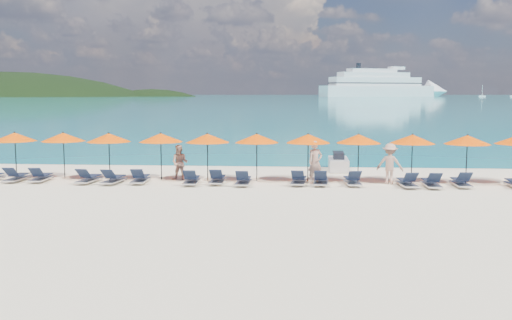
{
  "coord_description": "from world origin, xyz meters",
  "views": [
    {
      "loc": [
        1.88,
        -21.81,
        4.15
      ],
      "look_at": [
        0.0,
        3.0,
        1.2
      ],
      "focal_mm": 40.0,
      "sensor_mm": 36.0,
      "label": 1
    }
  ],
  "objects": [
    {
      "name": "ground",
      "position": [
        0.0,
        0.0,
        0.0
      ],
      "size": [
        1400.0,
        1400.0,
        0.0
      ],
      "primitive_type": "plane",
      "color": "beige"
    },
    {
      "name": "sea",
      "position": [
        0.0,
        660.0,
        0.01
      ],
      "size": [
        1600.0,
        1300.0,
        0.01
      ],
      "primitive_type": "cube",
      "color": "#1FA9B2",
      "rests_on": "ground"
    },
    {
      "name": "headland_main",
      "position": [
        -300.0,
        540.0,
        -38.0
      ],
      "size": [
        374.0,
        242.0,
        126.5
      ],
      "color": "black",
      "rests_on": "ground"
    },
    {
      "name": "headland_small",
      "position": [
        -150.0,
        560.0,
        -35.0
      ],
      "size": [
        162.0,
        126.0,
        85.5
      ],
      "color": "black",
      "rests_on": "ground"
    },
    {
      "name": "cruise_ship",
      "position": [
        90.92,
        562.64,
        10.21
      ],
      "size": [
        138.99,
        74.11,
        39.25
      ],
      "rotation": [
        0.0,
        0.0,
        0.39
      ],
      "color": "silver",
      "rests_on": "ground"
    },
    {
      "name": "sailboat_far",
      "position": [
        165.59,
        506.32,
        1.11
      ],
      "size": [
        5.91,
        1.97,
        10.83
      ],
      "color": "silver",
      "rests_on": "ground"
    },
    {
      "name": "jetski",
      "position": [
        4.0,
        8.83,
        0.39
      ],
      "size": [
        1.05,
        2.69,
        0.95
      ],
      "rotation": [
        0.0,
        0.0,
        -0.02
      ],
      "color": "silver",
      "rests_on": "ground"
    },
    {
      "name": "beachgoer_a",
      "position": [
        2.63,
        4.17,
        0.98
      ],
      "size": [
        0.86,
        0.76,
        1.96
      ],
      "primitive_type": "imported",
      "rotation": [
        0.0,
        0.0,
        0.52
      ],
      "color": "tan",
      "rests_on": "ground"
    },
    {
      "name": "beachgoer_b",
      "position": [
        -3.75,
        4.65,
        0.84
      ],
      "size": [
        0.89,
        0.6,
        1.69
      ],
      "primitive_type": "imported",
      "rotation": [
        0.0,
        0.0,
        -0.17
      ],
      "color": "tan",
      "rests_on": "ground"
    },
    {
      "name": "beachgoer_c",
      "position": [
        6.02,
        4.3,
        0.93
      ],
      "size": [
        1.3,
        0.86,
        1.85
      ],
      "primitive_type": "imported",
      "rotation": [
        0.0,
        0.0,
        2.87
      ],
      "color": "tan",
      "rests_on": "ground"
    },
    {
      "name": "umbrella_0",
      "position": [
        -11.83,
        4.68,
        2.02
      ],
      "size": [
        2.1,
        2.1,
        2.28
      ],
      "color": "black",
      "rests_on": "ground"
    },
    {
      "name": "umbrella_1",
      "position": [
        -9.47,
        4.81,
        2.02
      ],
      "size": [
        2.1,
        2.1,
        2.28
      ],
      "color": "black",
      "rests_on": "ground"
    },
    {
      "name": "umbrella_2",
      "position": [
        -7.16,
        4.63,
        2.02
      ],
      "size": [
        2.1,
        2.1,
        2.28
      ],
      "color": "black",
      "rests_on": "ground"
    },
    {
      "name": "umbrella_3",
      "position": [
        -4.68,
        4.79,
        2.02
      ],
      "size": [
        2.1,
        2.1,
        2.28
      ],
      "color": "black",
      "rests_on": "ground"
    },
    {
      "name": "umbrella_4",
      "position": [
        -2.42,
        4.64,
        2.02
      ],
      "size": [
        2.1,
        2.1,
        2.28
      ],
      "color": "black",
      "rests_on": "ground"
    },
    {
      "name": "umbrella_5",
      "position": [
        -0.1,
        4.74,
        2.02
      ],
      "size": [
        2.1,
        2.1,
        2.28
      ],
      "color": "black",
      "rests_on": "ground"
    },
    {
      "name": "umbrella_6",
      "position": [
        2.31,
        4.78,
        2.02
      ],
      "size": [
        2.1,
        2.1,
        2.28
      ],
      "color": "black",
      "rests_on": "ground"
    },
    {
      "name": "umbrella_7",
      "position": [
        4.65,
        4.84,
        2.02
      ],
      "size": [
        2.1,
        2.1,
        2.28
      ],
      "color": "black",
      "rests_on": "ground"
    },
    {
      "name": "umbrella_8",
      "position": [
        7.1,
        4.83,
        2.02
      ],
      "size": [
        2.1,
        2.1,
        2.28
      ],
      "color": "black",
      "rests_on": "ground"
    },
    {
      "name": "umbrella_9",
      "position": [
        9.52,
        4.64,
        2.02
      ],
      "size": [
        2.1,
        2.1,
        2.28
      ],
      "color": "black",
      "rests_on": "ground"
    },
    {
      "name": "lounger_1",
      "position": [
        -11.29,
        3.64,
        0.24
      ],
      "size": [
        0.64,
        1.71,
        0.66
      ],
      "rotation": [
        0.0,
        0.0,
        -0.01
      ],
      "color": "silver",
      "rests_on": "ground"
    },
    {
      "name": "lounger_2",
      "position": [
        -10.14,
        3.7,
        0.24
      ],
      "size": [
        0.72,
        1.73,
        0.66
      ],
      "rotation": [
        0.0,
        0.0,
        0.06
      ],
      "color": "silver",
      "rests_on": "ground"
    },
    {
      "name": "lounger_3",
      "position": [
        -7.77,
        3.47,
        0.24
      ],
      "size": [
        0.77,
        1.75,
        0.66
      ],
      "rotation": [
        0.0,
        0.0,
        -0.09
      ],
      "color": "silver",
      "rests_on": "ground"
    },
    {
      "name": "lounger_4",
      "position": [
        -6.56,
        3.37,
        0.24
      ],
      "size": [
        0.79,
        1.75,
        0.66
      ],
      "rotation": [
        0.0,
        0.0,
        -0.1
      ],
      "color": "silver",
      "rests_on": "ground"
    },
    {
      "name": "lounger_5",
      "position": [
        -5.38,
        3.6,
        0.24
      ],
      "size": [
        0.71,
        1.73,
        0.66
      ],
      "rotation": [
        0.0,
        0.0,
        0.05
      ],
      "color": "silver",
      "rests_on": "ground"
    },
    {
      "name": "lounger_6",
      "position": [
        -2.96,
        3.38,
        0.24
      ],
      "size": [
        0.69,
        1.73,
        0.66
      ],
      "rotation": [
        0.0,
        0.0,
        0.04
      ],
      "color": "silver",
      "rests_on": "ground"
    },
    {
      "name": "lounger_7",
      "position": [
        -1.82,
        3.71,
        0.24
      ],
      "size": [
        0.64,
        1.71,
        0.66
      ],
      "rotation": [
        0.0,
        0.0,
        0.01
      ],
      "color": "silver",
      "rests_on": "ground"
    },
    {
      "name": "lounger_8",
      "position": [
        -0.6,
        3.36,
        0.24
      ],
      "size": [
        0.63,
        1.7,
        0.66
      ],
      "rotation": [
        0.0,
        0.0,
        -0.01
      ],
      "color": "silver",
      "rests_on": "ground"
    },
    {
      "name": "lounger_9",
      "position": [
        1.89,
        3.68,
        0.24
      ],
      "size": [
        0.78,
        1.75,
        0.66
      ],
      "rotation": [
        0.0,
        0.0,
        -0.1
      ],
      "color": "silver",
      "rests_on": "ground"
    },
    {
      "name": "lounger_10",
      "position": [
        2.88,
        3.68,
        0.24
      ],
      "size": [
        0.73,
        1.74,
        0.66
      ],
      "rotation": [
        0.0,
        0.0,
        -0.06
      ],
      "color": "silver",
      "rests_on": "ground"
    },
    {
      "name": "lounger_11",
      "position": [
        4.28,
        3.72,
        0.24
      ],
      "size": [
        0.77,
        1.75,
        0.66
      ],
      "rotation": [
        0.0,
        0.0,
        0.09
      ],
      "color": "silver",
      "rests_on": "ground"
    },
    {
      "name": "lounger_12",
      "position": [
        6.65,
        3.38,
        0.24
      ],
      "size": [
        0.76,
        1.75,
        0.66
      ],
      "rotation": [
        0.0,
        0.0,
        0.08
      ],
      "color": "silver",
      "rests_on": "ground"
    },
    {
      "name": "lounger_13",
      "position": [
        7.69,
        3.35,
        0.24
      ],
      "size": [
        0.63,
        1.7,
        0.66
      ],
      "rotation": [
        0.0,
        0.0,
        0.01
      ],
      "color": "silver",
      "rests_on": "ground"
    },
    {
      "name": "lounger_14",
      "position": [
        9.03,
        3.66,
        0.24
      ],
      "size": [
        0.62,
        1.7,
        0.66
      ],
      "rotation": [
        0.0,
        0.0,
        -0.0
      ],
      "color": "silver",
      "rests_on": "ground"
    }
  ]
}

